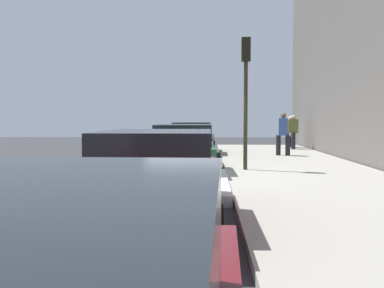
{
  "coord_description": "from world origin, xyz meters",
  "views": [
    {
      "loc": [
        -13.22,
        -0.53,
        1.7
      ],
      "look_at": [
        0.92,
        -0.01,
        0.91
      ],
      "focal_mm": 43.85,
      "sensor_mm": 36.0,
      "label": 1
    }
  ],
  "objects_px": {
    "parked_car_red": "(158,180)",
    "pedestrian_blue_coat": "(283,133)",
    "parked_car_green": "(184,150)",
    "traffic_light_pole": "(246,80)",
    "pedestrian_olive_coat": "(293,131)",
    "rolling_suitcase": "(291,142)",
    "pedestrian_brown_coat": "(290,131)",
    "parked_car_black": "(193,139)"
  },
  "relations": [
    {
      "from": "rolling_suitcase",
      "to": "pedestrian_olive_coat",
      "type": "bearing_deg",
      "value": 174.13
    },
    {
      "from": "parked_car_black",
      "to": "pedestrian_blue_coat",
      "type": "bearing_deg",
      "value": -106.83
    },
    {
      "from": "parked_car_black",
      "to": "pedestrian_olive_coat",
      "type": "distance_m",
      "value": 5.74
    },
    {
      "from": "traffic_light_pole",
      "to": "parked_car_black",
      "type": "bearing_deg",
      "value": 15.47
    },
    {
      "from": "parked_car_red",
      "to": "parked_car_black",
      "type": "relative_size",
      "value": 0.99
    },
    {
      "from": "pedestrian_blue_coat",
      "to": "parked_car_red",
      "type": "bearing_deg",
      "value": 162.8
    },
    {
      "from": "pedestrian_olive_coat",
      "to": "traffic_light_pole",
      "type": "height_order",
      "value": "traffic_light_pole"
    },
    {
      "from": "pedestrian_olive_coat",
      "to": "parked_car_green",
      "type": "bearing_deg",
      "value": 152.74
    },
    {
      "from": "pedestrian_brown_coat",
      "to": "pedestrian_olive_coat",
      "type": "height_order",
      "value": "pedestrian_olive_coat"
    },
    {
      "from": "parked_car_red",
      "to": "pedestrian_brown_coat",
      "type": "height_order",
      "value": "pedestrian_brown_coat"
    },
    {
      "from": "parked_car_red",
      "to": "pedestrian_brown_coat",
      "type": "distance_m",
      "value": 18.17
    },
    {
      "from": "parked_car_red",
      "to": "parked_car_green",
      "type": "height_order",
      "value": "same"
    },
    {
      "from": "parked_car_green",
      "to": "rolling_suitcase",
      "type": "xyz_separation_m",
      "value": [
        11.18,
        -5.13,
        -0.34
      ]
    },
    {
      "from": "parked_car_red",
      "to": "pedestrian_brown_coat",
      "type": "xyz_separation_m",
      "value": [
        17.47,
        -4.99,
        0.27
      ]
    },
    {
      "from": "pedestrian_brown_coat",
      "to": "pedestrian_olive_coat",
      "type": "xyz_separation_m",
      "value": [
        -1.02,
        0.01,
        0.03
      ]
    },
    {
      "from": "parked_car_green",
      "to": "parked_car_black",
      "type": "xyz_separation_m",
      "value": [
        6.72,
        -0.04,
        0.0
      ]
    },
    {
      "from": "parked_car_red",
      "to": "pedestrian_blue_coat",
      "type": "height_order",
      "value": "pedestrian_blue_coat"
    },
    {
      "from": "parked_car_red",
      "to": "pedestrian_blue_coat",
      "type": "distance_m",
      "value": 12.97
    },
    {
      "from": "pedestrian_blue_coat",
      "to": "traffic_light_pole",
      "type": "xyz_separation_m",
      "value": [
        -5.4,
        1.97,
        1.74
      ]
    },
    {
      "from": "rolling_suitcase",
      "to": "pedestrian_blue_coat",
      "type": "bearing_deg",
      "value": 166.89
    },
    {
      "from": "pedestrian_blue_coat",
      "to": "rolling_suitcase",
      "type": "distance_m",
      "value": 5.8
    },
    {
      "from": "pedestrian_brown_coat",
      "to": "rolling_suitcase",
      "type": "relative_size",
      "value": 1.83
    },
    {
      "from": "parked_car_red",
      "to": "traffic_light_pole",
      "type": "distance_m",
      "value": 7.52
    },
    {
      "from": "pedestrian_blue_coat",
      "to": "pedestrian_brown_coat",
      "type": "xyz_separation_m",
      "value": [
        5.09,
        -1.16,
        -0.07
      ]
    },
    {
      "from": "pedestrian_brown_coat",
      "to": "rolling_suitcase",
      "type": "distance_m",
      "value": 0.81
    },
    {
      "from": "pedestrian_blue_coat",
      "to": "pedestrian_brown_coat",
      "type": "distance_m",
      "value": 5.22
    },
    {
      "from": "parked_car_black",
      "to": "rolling_suitcase",
      "type": "height_order",
      "value": "parked_car_black"
    },
    {
      "from": "pedestrian_olive_coat",
      "to": "parked_car_red",
      "type": "bearing_deg",
      "value": 163.15
    },
    {
      "from": "parked_car_green",
      "to": "traffic_light_pole",
      "type": "bearing_deg",
      "value": -84.62
    },
    {
      "from": "pedestrian_brown_coat",
      "to": "traffic_light_pole",
      "type": "distance_m",
      "value": 11.09
    },
    {
      "from": "parked_car_green",
      "to": "pedestrian_blue_coat",
      "type": "bearing_deg",
      "value": -34.43
    },
    {
      "from": "pedestrian_brown_coat",
      "to": "pedestrian_olive_coat",
      "type": "distance_m",
      "value": 1.02
    },
    {
      "from": "pedestrian_olive_coat",
      "to": "pedestrian_blue_coat",
      "type": "bearing_deg",
      "value": 164.25
    },
    {
      "from": "parked_car_green",
      "to": "pedestrian_blue_coat",
      "type": "height_order",
      "value": "pedestrian_blue_coat"
    },
    {
      "from": "parked_car_black",
      "to": "pedestrian_olive_coat",
      "type": "relative_size",
      "value": 2.76
    },
    {
      "from": "parked_car_black",
      "to": "pedestrian_blue_coat",
      "type": "xyz_separation_m",
      "value": [
        -1.14,
        -3.78,
        0.34
      ]
    },
    {
      "from": "parked_car_green",
      "to": "traffic_light_pole",
      "type": "distance_m",
      "value": 2.79
    },
    {
      "from": "parked_car_green",
      "to": "rolling_suitcase",
      "type": "height_order",
      "value": "parked_car_green"
    },
    {
      "from": "parked_car_black",
      "to": "pedestrian_blue_coat",
      "type": "height_order",
      "value": "pedestrian_blue_coat"
    },
    {
      "from": "parked_car_green",
      "to": "pedestrian_brown_coat",
      "type": "xyz_separation_m",
      "value": [
        10.66,
        -4.98,
        0.27
      ]
    },
    {
      "from": "parked_car_green",
      "to": "parked_car_red",
      "type": "bearing_deg",
      "value": 179.89
    },
    {
      "from": "parked_car_black",
      "to": "pedestrian_olive_coat",
      "type": "xyz_separation_m",
      "value": [
        2.93,
        -4.93,
        0.3
      ]
    }
  ]
}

